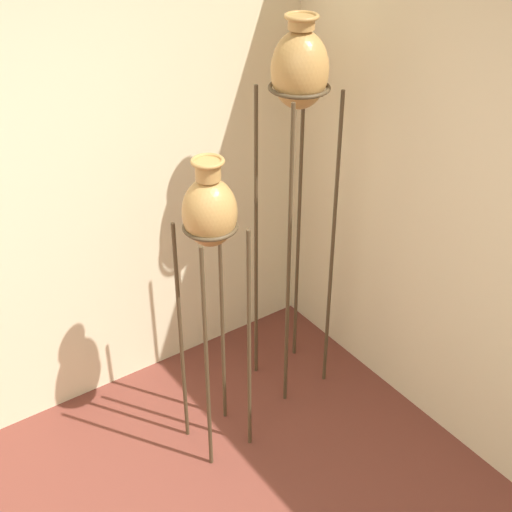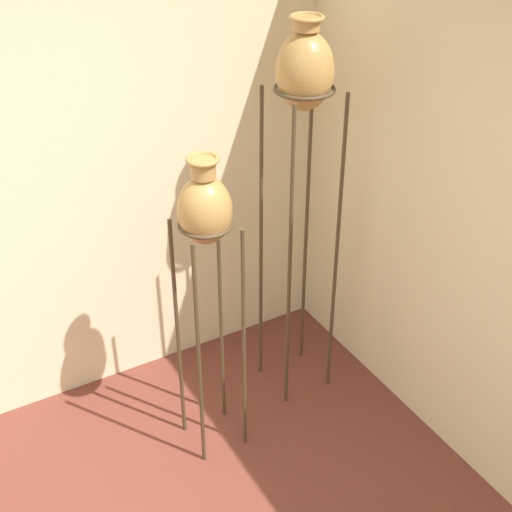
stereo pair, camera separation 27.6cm
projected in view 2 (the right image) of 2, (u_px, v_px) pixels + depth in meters
vase_stand_tall at (304, 87)px, 3.34m from camera, size 0.31×0.31×2.13m
vase_stand_medium at (205, 221)px, 3.18m from camera, size 0.26×0.26×1.65m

